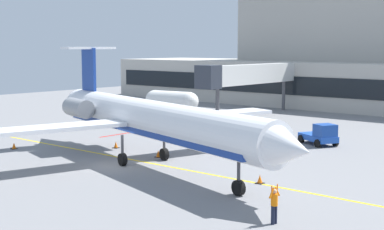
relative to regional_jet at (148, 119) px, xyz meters
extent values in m
cube|color=slate|center=(-1.48, -1.80, -3.37)|extent=(120.00, 120.00, 0.10)
cube|color=yellow|center=(-1.48, 0.40, -3.32)|extent=(108.00, 0.24, 0.01)
cube|color=red|center=(-12.15, 9.69, -3.32)|extent=(0.30, 8.00, 0.01)
cube|color=#B7B2A8|center=(-8.43, 46.05, -0.17)|extent=(72.80, 15.71, 6.30)
cube|color=#A8A49A|center=(-5.47, 49.98, 8.80)|extent=(37.88, 11.00, 11.63)
cube|color=black|center=(-8.43, 38.15, -0.10)|extent=(69.89, 0.12, 2.50)
cube|color=silver|center=(-11.11, 29.86, 1.77)|extent=(1.40, 16.69, 2.40)
cube|color=#2D333D|center=(-11.11, 20.61, 1.77)|extent=(2.40, 2.00, 2.64)
cylinder|color=#4C4C51|center=(-11.11, 36.70, -1.37)|extent=(0.44, 0.44, 3.89)
cylinder|color=#4C4C51|center=(-11.11, 22.31, -1.37)|extent=(0.44, 0.44, 3.89)
cylinder|color=white|center=(0.56, -0.15, 0.04)|extent=(25.47, 9.36, 2.69)
cube|color=navy|center=(0.56, -0.15, -0.70)|extent=(22.93, 8.43, 0.48)
cone|color=white|center=(13.85, -3.79, 0.04)|extent=(3.55, 3.32, 2.64)
cone|color=white|center=(-12.99, 3.55, 0.04)|extent=(3.98, 3.13, 2.29)
cube|color=white|center=(-0.01, 7.16, -0.36)|extent=(5.38, 11.40, 0.28)
cube|color=white|center=(-3.65, -6.16, -0.36)|extent=(5.38, 11.40, 0.28)
cylinder|color=gray|center=(-6.80, 4.06, 0.24)|extent=(3.51, 2.28, 1.48)
cylinder|color=gray|center=(-7.92, -0.04, 0.24)|extent=(3.51, 2.28, 1.48)
cube|color=navy|center=(-9.84, 2.69, 3.21)|extent=(2.40, 0.87, 3.65)
cube|color=white|center=(-9.84, 2.69, 5.04)|extent=(2.95, 4.65, 0.20)
cylinder|color=#3F3F44|center=(9.97, -2.72, -1.86)|extent=(0.20, 0.20, 1.56)
cylinder|color=black|center=(9.97, -2.72, -2.87)|extent=(0.96, 0.57, 0.90)
cylinder|color=#3F3F44|center=(-0.22, 1.87, -1.86)|extent=(0.20, 0.20, 1.56)
cylinder|color=black|center=(-0.22, 1.87, -2.87)|extent=(0.96, 0.57, 0.90)
cylinder|color=#3F3F44|center=(-1.14, -1.50, -1.86)|extent=(0.20, 0.20, 1.56)
cylinder|color=black|center=(-1.14, -1.50, -2.87)|extent=(0.96, 0.57, 0.90)
cube|color=#1E4CB2|center=(5.27, 15.58, -2.71)|extent=(4.08, 3.28, 0.51)
cube|color=#1A4197|center=(6.18, 15.10, -1.94)|extent=(2.04, 2.09, 1.04)
cylinder|color=black|center=(6.82, 15.76, -2.97)|extent=(0.75, 0.57, 0.70)
cylinder|color=black|center=(5.99, 14.20, -2.97)|extent=(0.75, 0.57, 0.70)
cylinder|color=black|center=(4.54, 16.96, -2.97)|extent=(0.75, 0.57, 0.70)
cylinder|color=black|center=(3.72, 15.39, -2.97)|extent=(0.75, 0.57, 0.70)
cylinder|color=white|center=(-20.76, 25.04, -1.76)|extent=(5.83, 3.03, 2.42)
sphere|color=white|center=(-17.98, 25.35, -1.76)|extent=(2.37, 2.37, 2.37)
sphere|color=white|center=(-23.54, 24.72, -1.76)|extent=(2.37, 2.37, 2.37)
cube|color=#59595B|center=(-22.44, 25.04, -3.14)|extent=(0.60, 2.17, 0.35)
cube|color=#59595B|center=(-19.08, 25.04, -3.14)|extent=(0.60, 2.17, 0.35)
cylinder|color=#191E33|center=(14.34, -5.98, -2.86)|extent=(0.18, 0.18, 0.91)
cylinder|color=#191E33|center=(14.36, -5.77, -2.86)|extent=(0.18, 0.18, 0.91)
cylinder|color=orange|center=(14.35, -5.87, -2.12)|extent=(0.34, 0.34, 0.58)
sphere|color=tan|center=(14.35, -5.87, -1.71)|extent=(0.24, 0.24, 0.24)
cylinder|color=orange|center=(14.33, -6.09, -1.75)|extent=(0.12, 0.40, 0.50)
cylinder|color=#F2590C|center=(14.33, -6.09, -1.53)|extent=(0.06, 0.06, 0.28)
cylinder|color=orange|center=(14.37, -5.66, -1.75)|extent=(0.12, 0.40, 0.50)
cylinder|color=#F2590C|center=(14.37, -5.66, -1.53)|extent=(0.06, 0.06, 0.28)
cone|color=orange|center=(-6.80, 2.93, -3.04)|extent=(0.36, 0.36, 0.55)
cube|color=black|center=(-6.80, 2.93, -3.30)|extent=(0.47, 0.47, 0.04)
cone|color=orange|center=(-12.93, -2.89, -3.04)|extent=(0.36, 0.36, 0.55)
cube|color=black|center=(-12.93, -2.89, -3.30)|extent=(0.47, 0.47, 0.04)
cone|color=orange|center=(9.31, 0.46, -3.04)|extent=(0.36, 0.36, 0.55)
cube|color=black|center=(9.31, 0.46, -3.30)|extent=(0.47, 0.47, 0.04)
cone|color=orange|center=(-1.34, 2.39, -3.04)|extent=(0.36, 0.36, 0.55)
cube|color=black|center=(-1.34, 2.39, -3.30)|extent=(0.47, 0.47, 0.04)
camera|label=1|loc=(28.48, -28.48, 5.20)|focal=52.86mm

